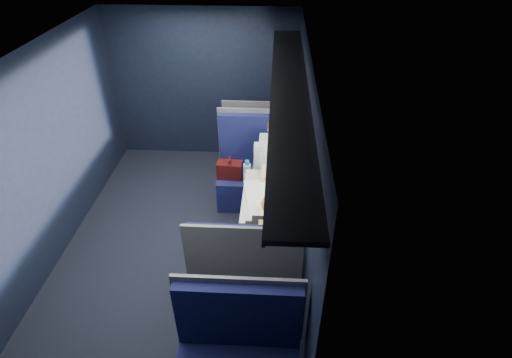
# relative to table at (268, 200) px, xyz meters

# --- Properties ---
(ground) EXTENTS (2.80, 4.20, 0.01)m
(ground) POSITION_rel_table_xyz_m (-1.03, 0.00, -0.67)
(ground) COLOR black
(room_shell) EXTENTS (3.00, 4.40, 2.40)m
(room_shell) POSITION_rel_table_xyz_m (-1.01, 0.00, 0.81)
(room_shell) COLOR black
(room_shell) RESTS_ON ground
(table) EXTENTS (0.62, 1.00, 0.74)m
(table) POSITION_rel_table_xyz_m (0.00, 0.00, 0.00)
(table) COLOR #54565E
(table) RESTS_ON ground
(seat_bay_near) EXTENTS (1.04, 0.62, 1.26)m
(seat_bay_near) POSITION_rel_table_xyz_m (-0.20, 0.87, -0.24)
(seat_bay_near) COLOR #0D0F3A
(seat_bay_near) RESTS_ON ground
(seat_bay_far) EXTENTS (1.04, 0.62, 1.26)m
(seat_bay_far) POSITION_rel_table_xyz_m (-0.18, -0.87, -0.25)
(seat_bay_far) COLOR #0D0F3A
(seat_bay_far) RESTS_ON ground
(seat_row_front) EXTENTS (1.04, 0.51, 1.16)m
(seat_row_front) POSITION_rel_table_xyz_m (-0.18, 1.80, -0.25)
(seat_row_front) COLOR #0D0F3A
(seat_row_front) RESTS_ON ground
(man) EXTENTS (0.53, 0.56, 1.32)m
(man) POSITION_rel_table_xyz_m (0.07, 0.70, 0.06)
(man) COLOR black
(man) RESTS_ON ground
(woman) EXTENTS (0.53, 0.56, 1.32)m
(woman) POSITION_rel_table_xyz_m (0.07, -0.71, 0.06)
(woman) COLOR black
(woman) RESTS_ON ground
(papers) EXTENTS (0.65, 0.84, 0.01)m
(papers) POSITION_rel_table_xyz_m (0.03, -0.07, 0.08)
(papers) COLOR white
(papers) RESTS_ON table
(laptop) EXTENTS (0.31, 0.38, 0.26)m
(laptop) POSITION_rel_table_xyz_m (0.33, 0.07, 0.15)
(laptop) COLOR silver
(laptop) RESTS_ON table
(bottle_small) EXTENTS (0.07, 0.07, 0.23)m
(bottle_small) POSITION_rel_table_xyz_m (0.30, 0.39, 0.18)
(bottle_small) COLOR silver
(bottle_small) RESTS_ON table
(cup) EXTENTS (0.07, 0.07, 0.09)m
(cup) POSITION_rel_table_xyz_m (0.30, 0.40, 0.12)
(cup) COLOR white
(cup) RESTS_ON table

